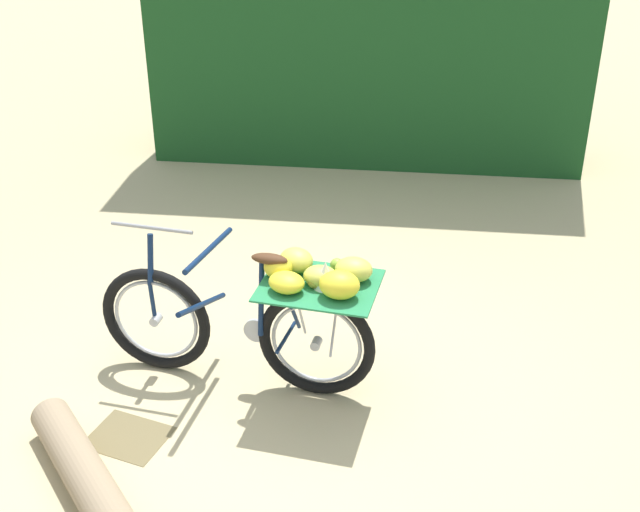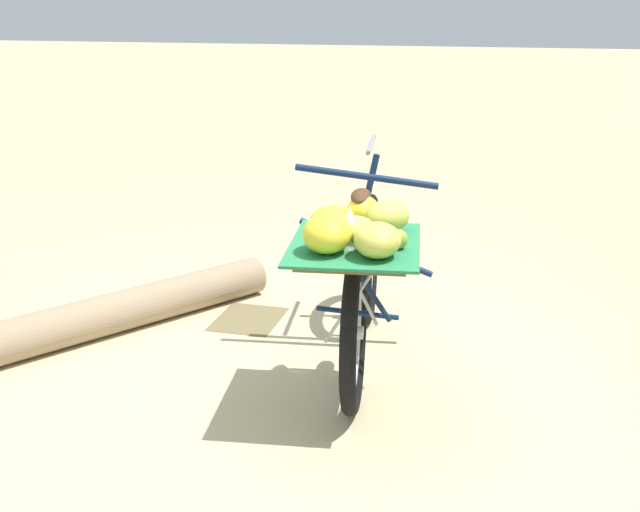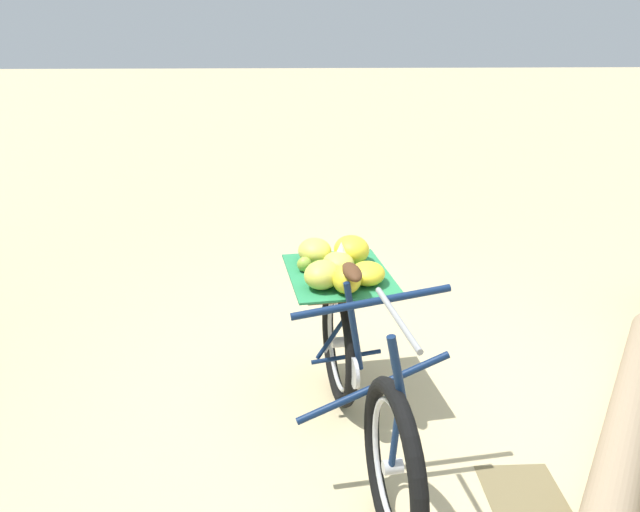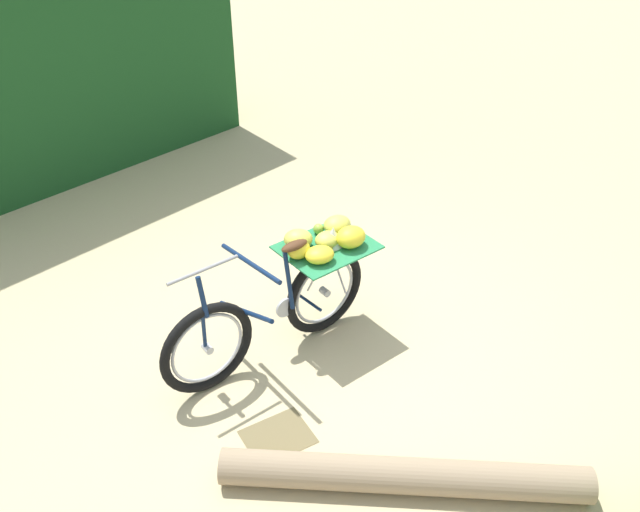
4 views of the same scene
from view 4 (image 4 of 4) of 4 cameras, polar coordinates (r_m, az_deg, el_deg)
The scene contains 5 objects.
ground_plane at distance 5.24m, azimuth -1.13°, elevation -7.63°, with size 60.00×60.00×0.00m, color #C6B284.
foliage_hedge at distance 7.80m, azimuth -22.70°, elevation 16.70°, with size 4.30×0.90×2.94m, color #19471E.
bicycle at distance 4.90m, azimuth -2.81°, elevation -3.12°, with size 1.80×0.77×1.03m.
fallen_log at distance 4.29m, azimuth 7.23°, elevation -18.27°, with size 0.22×0.22×2.26m, color #9E8466.
leaf_litter_patch at distance 4.60m, azimuth -3.66°, elevation -15.28°, with size 0.44×0.36×0.01m, color olive.
Camera 4 is at (1.88, 3.41, 3.50)m, focal length 37.11 mm.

